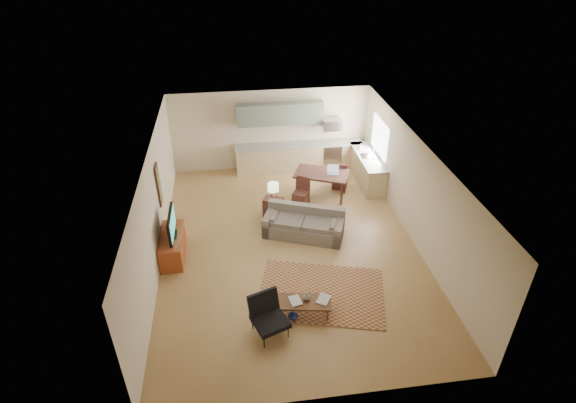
{
  "coord_description": "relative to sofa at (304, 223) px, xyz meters",
  "views": [
    {
      "loc": [
        -1.32,
        -9.28,
        7.19
      ],
      "look_at": [
        0.0,
        0.3,
        1.15
      ],
      "focal_mm": 28.0,
      "sensor_mm": 36.0,
      "label": 1
    }
  ],
  "objects": [
    {
      "name": "tv",
      "position": [
        -3.34,
        -0.43,
        0.59
      ],
      "size": [
        0.11,
        1.07,
        0.64
      ],
      "primitive_type": null,
      "color": "black",
      "rests_on": "tv_credenza"
    },
    {
      "name": "tv_credenza",
      "position": [
        -3.39,
        -0.43,
        -0.06
      ],
      "size": [
        0.54,
        1.4,
        0.64
      ],
      "primitive_type": null,
      "color": "maroon",
      "rests_on": "floor"
    },
    {
      "name": "kitchen_counter_back",
      "position": [
        0.47,
        3.81,
        0.08
      ],
      "size": [
        4.26,
        0.64,
        0.92
      ],
      "primitive_type": null,
      "color": "tan",
      "rests_on": "ground"
    },
    {
      "name": "triptych",
      "position": [
        -0.53,
        4.1,
        1.37
      ],
      "size": [
        1.7,
        0.04,
        0.5
      ],
      "primitive_type": null,
      "color": "beige",
      "rests_on": "room"
    },
    {
      "name": "dining_table",
      "position": [
        0.87,
        1.95,
        0.02
      ],
      "size": [
        1.8,
        1.44,
        0.8
      ],
      "primitive_type": null,
      "rotation": [
        0.0,
        0.0,
        -0.4
      ],
      "color": "#3E201B",
      "rests_on": "floor"
    },
    {
      "name": "kitchen_counter_right",
      "position": [
        2.5,
        2.63,
        0.08
      ],
      "size": [
        0.64,
        2.26,
        0.92
      ],
      "primitive_type": null,
      "color": "tan",
      "rests_on": "ground"
    },
    {
      "name": "coffee_table",
      "position": [
        -0.52,
        -2.83,
        -0.19
      ],
      "size": [
        1.32,
        0.7,
        0.38
      ],
      "primitive_type": null,
      "rotation": [
        0.0,
        0.0,
        -0.16
      ],
      "color": "#4E2C17",
      "rests_on": "floor"
    },
    {
      "name": "table_lamp",
      "position": [
        -0.7,
        0.95,
        0.5
      ],
      "size": [
        0.42,
        0.42,
        0.5
      ],
      "primitive_type": null,
      "rotation": [
        0.0,
        0.0,
        -0.55
      ],
      "color": "beige",
      "rests_on": "console_table"
    },
    {
      "name": "laptop",
      "position": [
        1.18,
        1.85,
        0.54
      ],
      "size": [
        0.39,
        0.33,
        0.25
      ],
      "primitive_type": null,
      "rotation": [
        0.0,
        0.0,
        -0.26
      ],
      "color": "#A5A8AD",
      "rests_on": "dining_table"
    },
    {
      "name": "console_table",
      "position": [
        -0.7,
        0.95,
        -0.07
      ],
      "size": [
        0.64,
        0.55,
        0.63
      ],
      "primitive_type": null,
      "rotation": [
        0.0,
        0.0,
        -0.43
      ],
      "color": "#3E201B",
      "rests_on": "floor"
    },
    {
      "name": "dining_chair_far",
      "position": [
        1.57,
        2.4,
        0.08
      ],
      "size": [
        0.58,
        0.59,
        0.92
      ],
      "primitive_type": null,
      "rotation": [
        0.0,
        0.0,
        2.77
      ],
      "color": "#3E201B",
      "rests_on": "floor"
    },
    {
      "name": "kitchen_microwave",
      "position": [
        1.57,
        3.83,
        1.17
      ],
      "size": [
        0.62,
        0.4,
        0.35
      ],
      "primitive_type": "cube",
      "color": "#A5A8AD",
      "rests_on": "room"
    },
    {
      "name": "armchair",
      "position": [
        -1.24,
        -3.27,
        0.05
      ],
      "size": [
        0.97,
        0.97,
        0.86
      ],
      "primitive_type": null,
      "rotation": [
        0.0,
        0.0,
        0.36
      ],
      "color": "black",
      "rests_on": "floor"
    },
    {
      "name": "kitchen_range",
      "position": [
        1.57,
        3.81,
        0.07
      ],
      "size": [
        0.62,
        0.62,
        0.9
      ],
      "primitive_type": "cube",
      "color": "#A5A8AD",
      "rests_on": "ground"
    },
    {
      "name": "sofa",
      "position": [
        0.0,
        0.0,
        0.0
      ],
      "size": [
        2.39,
        1.68,
        0.76
      ],
      "primitive_type": null,
      "rotation": [
        0.0,
        0.0,
        -0.37
      ],
      "color": "#695F53",
      "rests_on": "floor"
    },
    {
      "name": "soap_bottle",
      "position": [
        2.4,
        3.17,
        0.63
      ],
      "size": [
        0.09,
        0.09,
        0.19
      ],
      "primitive_type": "imported",
      "rotation": [
        0.0,
        0.0,
        -0.0
      ],
      "color": "beige",
      "rests_on": "kitchen_counter_right"
    },
    {
      "name": "wall_art_left",
      "position": [
        -3.64,
        0.53,
        1.17
      ],
      "size": [
        0.06,
        0.42,
        1.1
      ],
      "primitive_type": null,
      "color": "olive",
      "rests_on": "room"
    },
    {
      "name": "upper_cabinets",
      "position": [
        -0.13,
        3.96,
        1.57
      ],
      "size": [
        2.8,
        0.34,
        0.7
      ],
      "primitive_type": "cube",
      "color": "slate",
      "rests_on": "room"
    },
    {
      "name": "dining_chair_near",
      "position": [
        0.17,
        1.51,
        0.06
      ],
      "size": [
        0.59,
        0.59,
        0.88
      ],
      "primitive_type": null,
      "rotation": [
        0.0,
        0.0,
        -0.54
      ],
      "color": "#3E201B",
      "rests_on": "floor"
    },
    {
      "name": "room",
      "position": [
        -0.43,
        -0.37,
        0.97
      ],
      "size": [
        9.0,
        9.0,
        9.0
      ],
      "color": "#9E7644",
      "rests_on": "ground"
    },
    {
      "name": "window_right",
      "position": [
        2.8,
        2.63,
        1.17
      ],
      "size": [
        0.02,
        1.4,
        1.05
      ],
      "primitive_type": "cube",
      "color": "white",
      "rests_on": "room"
    },
    {
      "name": "book_b",
      "position": [
        -0.16,
        -2.79,
        0.0
      ],
      "size": [
        0.55,
        0.56,
        0.03
      ],
      "primitive_type": "imported",
      "rotation": [
        0.0,
        0.0,
        -0.56
      ],
      "color": "navy",
      "rests_on": "coffee_table"
    },
    {
      "name": "vase",
      "position": [
        -0.41,
        -2.79,
        0.08
      ],
      "size": [
        0.23,
        0.23,
        0.17
      ],
      "primitive_type": "imported",
      "rotation": [
        0.0,
        0.0,
        -0.21
      ],
      "color": "black",
      "rests_on": "coffee_table"
    },
    {
      "name": "rug",
      "position": [
        0.03,
        -2.26,
        -0.37
      ],
      "size": [
        3.22,
        2.61,
        0.02
      ],
      "primitive_type": "cube",
      "rotation": [
        0.0,
        0.0,
        -0.26
      ],
      "color": "brown",
      "rests_on": "floor"
    },
    {
      "name": "book_a",
      "position": [
        -0.77,
        -2.84,
        0.01
      ],
      "size": [
        0.35,
        0.4,
        0.03
      ],
      "primitive_type": "imported",
      "rotation": [
        0.0,
        0.0,
        0.19
      ],
      "color": "maroon",
      "rests_on": "coffee_table"
    }
  ]
}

